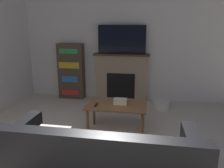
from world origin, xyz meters
TOP-DOWN VIEW (x-y plane):
  - wall_back at (0.00, 3.95)m, footprint 5.61×0.06m
  - fireplace at (0.09, 3.81)m, footprint 1.32×0.28m
  - tv at (0.09, 3.79)m, footprint 1.11×0.03m
  - couch at (0.22, 0.78)m, footprint 2.15×0.94m
  - coffee_table at (0.22, 2.12)m, footprint 1.01×0.55m
  - tissue_box at (0.28, 2.17)m, footprint 0.22×0.12m
  - remote_control at (-0.11, 2.05)m, footprint 0.04×0.15m
  - bookshelf at (-1.16, 3.79)m, footprint 0.63×0.29m
  - storage_basket at (1.04, 3.33)m, footprint 0.35×0.35m

SIDE VIEW (x-z plane):
  - storage_basket at x=1.04m, z-range 0.00..0.20m
  - couch at x=0.22m, z-range -0.13..0.68m
  - coffee_table at x=0.22m, z-range 0.17..0.65m
  - remote_control at x=-0.11m, z-range 0.48..0.50m
  - tissue_box at x=0.28m, z-range 0.48..0.58m
  - fireplace at x=0.09m, z-range 0.00..1.14m
  - bookshelf at x=-1.16m, z-range 0.00..1.36m
  - wall_back at x=0.00m, z-range 0.00..2.70m
  - tv at x=0.09m, z-range 1.13..1.79m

